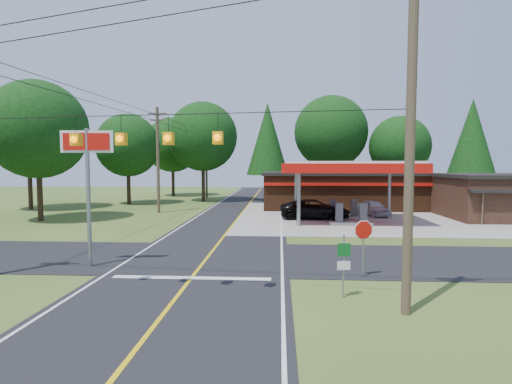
# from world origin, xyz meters

# --- Properties ---
(ground) EXTENTS (120.00, 120.00, 0.00)m
(ground) POSITION_xyz_m (0.00, 0.00, 0.00)
(ground) COLOR #38561E
(ground) RESTS_ON ground
(main_highway) EXTENTS (8.00, 120.00, 0.02)m
(main_highway) POSITION_xyz_m (0.00, 0.00, 0.01)
(main_highway) COLOR black
(main_highway) RESTS_ON ground
(cross_road) EXTENTS (70.00, 7.00, 0.02)m
(cross_road) POSITION_xyz_m (0.00, 0.00, 0.01)
(cross_road) COLOR black
(cross_road) RESTS_ON ground
(lane_center_yellow) EXTENTS (0.15, 110.00, 0.00)m
(lane_center_yellow) POSITION_xyz_m (0.00, 0.00, 0.03)
(lane_center_yellow) COLOR yellow
(lane_center_yellow) RESTS_ON main_highway
(gas_canopy) EXTENTS (10.60, 7.40, 4.88)m
(gas_canopy) POSITION_xyz_m (9.00, 13.00, 4.27)
(gas_canopy) COLOR gray
(gas_canopy) RESTS_ON ground
(convenience_store) EXTENTS (16.40, 7.55, 3.80)m
(convenience_store) POSITION_xyz_m (10.00, 22.98, 1.92)
(convenience_store) COLOR #4C2915
(convenience_store) RESTS_ON ground
(utility_pole_near_right) EXTENTS (1.80, 0.30, 11.50)m
(utility_pole_near_right) POSITION_xyz_m (7.50, -7.00, 5.96)
(utility_pole_near_right) COLOR #473828
(utility_pole_near_right) RESTS_ON ground
(utility_pole_far_left) EXTENTS (1.80, 0.30, 10.00)m
(utility_pole_far_left) POSITION_xyz_m (-8.00, 18.00, 5.20)
(utility_pole_far_left) COLOR #473828
(utility_pole_far_left) RESTS_ON ground
(utility_pole_north) EXTENTS (0.30, 0.30, 9.50)m
(utility_pole_north) POSITION_xyz_m (-6.50, 35.00, 4.75)
(utility_pole_north) COLOR #473828
(utility_pole_north) RESTS_ON ground
(overhead_beacons) EXTENTS (17.04, 2.04, 1.03)m
(overhead_beacons) POSITION_xyz_m (-1.00, -6.00, 6.21)
(overhead_beacons) COLOR black
(overhead_beacons) RESTS_ON ground
(treeline_backdrop) EXTENTS (70.27, 51.59, 13.30)m
(treeline_backdrop) POSITION_xyz_m (0.82, 24.01, 7.49)
(treeline_backdrop) COLOR #332316
(treeline_backdrop) RESTS_ON ground
(suv_car) EXTENTS (6.10, 6.10, 1.63)m
(suv_car) POSITION_xyz_m (6.56, 14.50, 0.82)
(suv_car) COLOR black
(suv_car) RESTS_ON ground
(sedan_car) EXTENTS (5.13, 5.13, 1.40)m
(sedan_car) POSITION_xyz_m (12.00, 17.00, 0.70)
(sedan_car) COLOR silver
(sedan_car) RESTS_ON ground
(big_stop_sign) EXTENTS (2.31, 0.31, 6.24)m
(big_stop_sign) POSITION_xyz_m (-5.00, -2.01, 4.57)
(big_stop_sign) COLOR gray
(big_stop_sign) RESTS_ON ground
(octagonal_stop_sign) EXTENTS (0.80, 0.29, 2.39)m
(octagonal_stop_sign) POSITION_xyz_m (7.00, -3.01, 1.78)
(octagonal_stop_sign) COLOR gray
(octagonal_stop_sign) RESTS_ON ground
(route_sign_post) EXTENTS (0.45, 0.11, 2.21)m
(route_sign_post) POSITION_xyz_m (5.80, -5.62, 1.31)
(route_sign_post) COLOR gray
(route_sign_post) RESTS_ON ground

